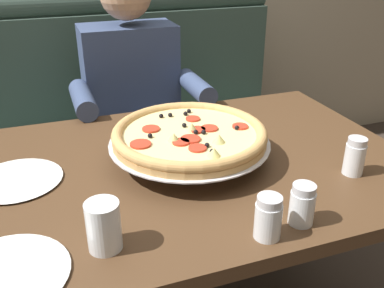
{
  "coord_description": "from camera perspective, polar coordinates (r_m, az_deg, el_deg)",
  "views": [
    {
      "loc": [
        -0.33,
        -1.05,
        1.35
      ],
      "look_at": [
        0.06,
        0.04,
        0.79
      ],
      "focal_mm": 40.01,
      "sensor_mm": 36.0,
      "label": 1
    }
  ],
  "objects": [
    {
      "name": "shaker_oregano",
      "position": [
        1.02,
        14.43,
        -8.15
      ],
      "size": [
        0.06,
        0.06,
        0.1
      ],
      "color": "white",
      "rests_on": "dining_table"
    },
    {
      "name": "diner_main",
      "position": [
        1.85,
        -7.4,
        5.46
      ],
      "size": [
        0.54,
        0.64,
        1.27
      ],
      "color": "#2D3342",
      "rests_on": "ground_plane"
    },
    {
      "name": "shaker_pepper_flakes",
      "position": [
        0.96,
        10.08,
        -9.96
      ],
      "size": [
        0.06,
        0.06,
        0.1
      ],
      "color": "white",
      "rests_on": "dining_table"
    },
    {
      "name": "drinking_glass",
      "position": [
        0.93,
        -11.67,
        -10.9
      ],
      "size": [
        0.07,
        0.07,
        0.11
      ],
      "color": "silver",
      "rests_on": "dining_table"
    },
    {
      "name": "dining_table",
      "position": [
        1.29,
        -2.02,
        -5.99
      ],
      "size": [
        1.39,
        0.9,
        0.75
      ],
      "color": "#4C331E",
      "rests_on": "ground_plane"
    },
    {
      "name": "booth_bench",
      "position": [
        2.21,
        -9.28,
        0.02
      ],
      "size": [
        1.76,
        0.78,
        1.13
      ],
      "color": "#384C42",
      "rests_on": "ground_plane"
    },
    {
      "name": "plate_near_left",
      "position": [
        0.94,
        -23.89,
        -15.49
      ],
      "size": [
        0.26,
        0.26,
        0.02
      ],
      "color": "white",
      "rests_on": "dining_table"
    },
    {
      "name": "pizza",
      "position": [
        1.24,
        -0.33,
        1.11
      ],
      "size": [
        0.47,
        0.47,
        0.11
      ],
      "color": "silver",
      "rests_on": "dining_table"
    },
    {
      "name": "plate_near_right",
      "position": [
        1.25,
        -22.37,
        -4.21
      ],
      "size": [
        0.24,
        0.24,
        0.02
      ],
      "color": "white",
      "rests_on": "dining_table"
    },
    {
      "name": "shaker_parmesan",
      "position": [
        1.26,
        20.83,
        -1.86
      ],
      "size": [
        0.06,
        0.06,
        0.11
      ],
      "color": "white",
      "rests_on": "dining_table"
    }
  ]
}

